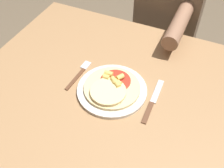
{
  "coord_description": "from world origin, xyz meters",
  "views": [
    {
      "loc": [
        0.29,
        -0.6,
        1.5
      ],
      "look_at": [
        0.02,
        -0.01,
        0.79
      ],
      "focal_mm": 42.0,
      "sensor_mm": 36.0,
      "label": 1
    }
  ],
  "objects_px": {
    "fork": "(80,73)",
    "person_diner": "(167,22)",
    "knife": "(153,101)",
    "pizza": "(112,87)",
    "plate": "(112,90)",
    "dining_table": "(108,106)"
  },
  "relations": [
    {
      "from": "fork",
      "to": "person_diner",
      "type": "distance_m",
      "value": 0.67
    },
    {
      "from": "knife",
      "to": "person_diner",
      "type": "distance_m",
      "value": 0.67
    },
    {
      "from": "pizza",
      "to": "fork",
      "type": "relative_size",
      "value": 1.21
    },
    {
      "from": "plate",
      "to": "fork",
      "type": "height_order",
      "value": "plate"
    },
    {
      "from": "pizza",
      "to": "fork",
      "type": "distance_m",
      "value": 0.16
    },
    {
      "from": "knife",
      "to": "person_diner",
      "type": "relative_size",
      "value": 0.2
    },
    {
      "from": "plate",
      "to": "person_diner",
      "type": "distance_m",
      "value": 0.68
    },
    {
      "from": "plate",
      "to": "person_diner",
      "type": "bearing_deg",
      "value": 86.67
    },
    {
      "from": "dining_table",
      "to": "plate",
      "type": "xyz_separation_m",
      "value": [
        0.02,
        -0.01,
        0.12
      ]
    },
    {
      "from": "dining_table",
      "to": "pizza",
      "type": "height_order",
      "value": "pizza"
    },
    {
      "from": "pizza",
      "to": "fork",
      "type": "height_order",
      "value": "pizza"
    },
    {
      "from": "dining_table",
      "to": "person_diner",
      "type": "bearing_deg",
      "value": 84.91
    },
    {
      "from": "fork",
      "to": "knife",
      "type": "height_order",
      "value": "same"
    },
    {
      "from": "pizza",
      "to": "plate",
      "type": "bearing_deg",
      "value": 86.6
    },
    {
      "from": "dining_table",
      "to": "person_diner",
      "type": "relative_size",
      "value": 0.95
    },
    {
      "from": "fork",
      "to": "knife",
      "type": "xyz_separation_m",
      "value": [
        0.32,
        -0.02,
        0.0
      ]
    },
    {
      "from": "fork",
      "to": "person_diner",
      "type": "bearing_deg",
      "value": 72.83
    },
    {
      "from": "pizza",
      "to": "knife",
      "type": "bearing_deg",
      "value": 6.35
    },
    {
      "from": "plate",
      "to": "knife",
      "type": "distance_m",
      "value": 0.16
    },
    {
      "from": "dining_table",
      "to": "knife",
      "type": "relative_size",
      "value": 4.88
    },
    {
      "from": "knife",
      "to": "person_diner",
      "type": "xyz_separation_m",
      "value": [
        -0.12,
        0.65,
        -0.1
      ]
    },
    {
      "from": "person_diner",
      "to": "knife",
      "type": "bearing_deg",
      "value": -79.69
    }
  ]
}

